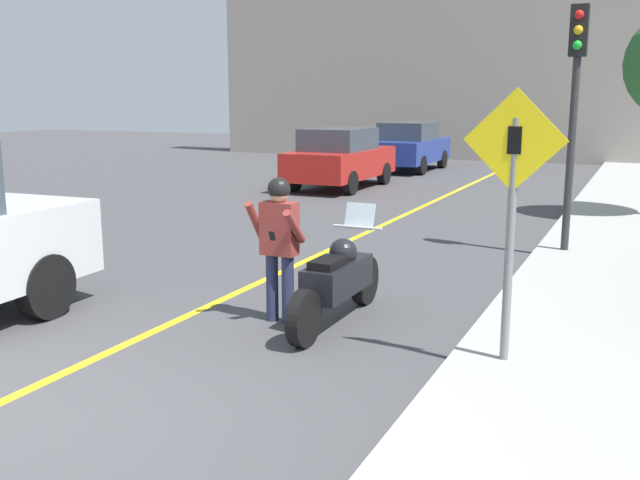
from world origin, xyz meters
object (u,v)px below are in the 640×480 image
crossing_sign (512,200)px  parked_car_red (340,158)px  motorcycle (338,280)px  person_biker (279,235)px  traffic_light (575,83)px  parked_car_blue (409,146)px

crossing_sign → parked_car_red: bearing=119.6°
motorcycle → person_biker: 0.83m
person_biker → crossing_sign: bearing=-10.2°
traffic_light → parked_car_red: bearing=135.4°
motorcycle → parked_car_blue: 17.53m
traffic_light → parked_car_red: 9.73m
crossing_sign → parked_car_blue: bearing=110.6°
motorcycle → parked_car_red: 12.34m
person_biker → parked_car_red: parked_car_red is taller
crossing_sign → traffic_light: bearing=90.5°
person_biker → crossing_sign: crossing_sign is taller
parked_car_red → parked_car_blue: 5.57m
parked_car_red → parked_car_blue: size_ratio=1.00×
person_biker → parked_car_red: size_ratio=0.39×
crossing_sign → motorcycle: bearing=160.6°
person_biker → parked_car_blue: bearing=103.2°
motorcycle → crossing_sign: bearing=-19.4°
motorcycle → parked_car_blue: (-4.62, 16.91, 0.36)m
parked_car_red → traffic_light: bearing=-44.6°
crossing_sign → parked_car_blue: 18.82m
parked_car_blue → motorcycle: bearing=-74.7°
crossing_sign → parked_car_blue: size_ratio=0.59×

